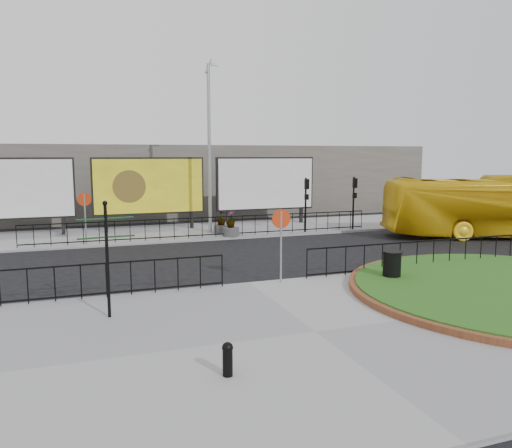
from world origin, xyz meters
name	(u,v)px	position (x,y,z in m)	size (l,w,h in m)	color
ground	(249,286)	(0.00, 0.00, 0.00)	(90.00, 90.00, 0.00)	black
pavement_near	(315,334)	(0.00, -5.00, 0.06)	(30.00, 10.00, 0.12)	gray
pavement_far	(180,232)	(0.00, 12.00, 0.06)	(44.00, 6.00, 0.12)	gray
railing_near_left	(55,284)	(-6.00, -0.30, 0.67)	(10.00, 0.10, 1.10)	black
railing_near_right	(417,255)	(6.50, -0.30, 0.67)	(9.00, 0.10, 1.10)	black
railing_far	(209,227)	(1.00, 9.30, 0.67)	(18.00, 0.10, 1.10)	black
speed_sign_far	(85,207)	(-5.00, 9.40, 1.92)	(0.64, 0.07, 2.47)	gray
speed_sign_near	(281,229)	(1.00, -0.40, 1.92)	(0.64, 0.07, 2.47)	gray
billboard_left	(11,189)	(-8.50, 12.97, 2.60)	(6.20, 0.31, 4.10)	black
billboard_mid	(149,186)	(-1.50, 12.97, 2.60)	(6.20, 0.31, 4.10)	black
billboard_right	(266,184)	(5.50, 12.97, 2.60)	(6.20, 0.31, 4.10)	black
lamp_post	(209,146)	(1.51, 11.00, 4.83)	(0.74, 0.18, 9.23)	gray
signal_pole_a	(306,196)	(6.50, 9.34, 2.10)	(0.22, 0.26, 3.00)	black
signal_pole_b	(354,195)	(9.50, 9.34, 2.10)	(0.22, 0.26, 3.00)	black
building_backdrop	(153,180)	(0.00, 22.00, 2.50)	(40.00, 10.00, 5.00)	#635F57
fingerpost_sign	(107,248)	(-4.61, -2.19, 1.97)	(1.44, 0.38, 3.07)	black
bollard	(228,358)	(-2.67, -6.62, 0.49)	(0.22, 0.22, 0.67)	black
litter_bin	(392,267)	(4.50, -1.61, 0.65)	(0.64, 0.64, 1.05)	black
bus	(498,207)	(15.63, 5.04, 1.63)	(2.74, 11.73, 3.27)	gold
planter_b	(221,224)	(2.00, 10.52, 0.60)	(0.85, 0.85, 1.31)	#4C4C4F
planter_c	(231,227)	(2.20, 9.40, 0.60)	(0.87, 0.87, 1.33)	#4C4C4F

